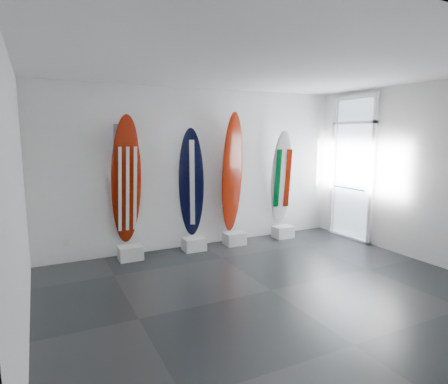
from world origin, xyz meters
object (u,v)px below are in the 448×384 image
surfboard_usa (126,181)px  surfboard_navy (191,183)px  surfboard_swiss (232,173)px  surfboard_italy (281,179)px

surfboard_usa → surfboard_navy: (1.18, 0.00, -0.10)m
surfboard_swiss → surfboard_italy: (1.16, 0.00, -0.17)m
surfboard_swiss → surfboard_italy: surfboard_swiss is taller
surfboard_usa → surfboard_italy: surfboard_usa is taller
surfboard_usa → surfboard_swiss: surfboard_swiss is taller
surfboard_usa → surfboard_swiss: (2.04, 0.00, 0.05)m
surfboard_italy → surfboard_usa: bearing=-163.8°
surfboard_usa → surfboard_navy: size_ratio=1.11×
surfboard_usa → surfboard_swiss: 2.04m
surfboard_navy → surfboard_italy: bearing=21.6°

